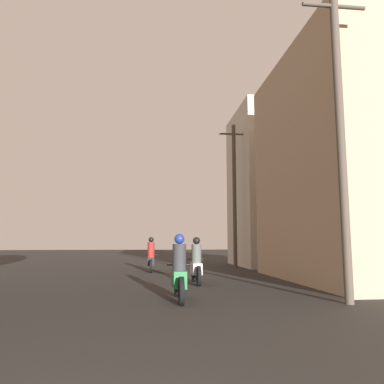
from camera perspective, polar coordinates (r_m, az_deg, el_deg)
motorcycle_green at (r=9.02m, az=-1.98°, el=-12.34°), size 0.60×1.94×1.55m
motorcycle_silver at (r=12.48m, az=0.64°, el=-11.06°), size 0.60×1.91×1.52m
motorcycle_black at (r=17.54m, az=-6.28°, el=-9.93°), size 0.60×1.88×1.57m
building_right_near at (r=14.86m, az=23.66°, el=3.73°), size 5.17×7.88×8.22m
building_right_far at (r=22.38m, az=13.01°, el=0.65°), size 4.96×5.44×8.95m
utility_pole_near at (r=9.54m, az=21.67°, el=8.77°), size 1.60×0.20×7.60m
utility_pole_far at (r=19.86m, az=6.49°, el=0.03°), size 1.60×0.20×7.60m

